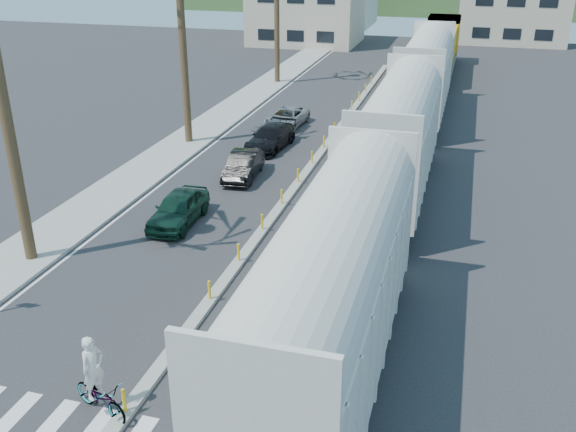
{
  "coord_description": "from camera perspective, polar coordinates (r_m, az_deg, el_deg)",
  "views": [
    {
      "loc": [
        7.93,
        -12.94,
        11.95
      ],
      "look_at": [
        1.83,
        8.63,
        2.0
      ],
      "focal_mm": 40.0,
      "sensor_mm": 36.0,
      "label": 1
    }
  ],
  "objects": [
    {
      "name": "ground",
      "position": [
        19.32,
        -12.73,
        -14.98
      ],
      "size": [
        140.0,
        140.0,
        0.0
      ],
      "primitive_type": "plane",
      "color": "#28282B",
      "rests_on": "ground"
    },
    {
      "name": "car_lead",
      "position": [
        28.86,
        -9.72,
        0.68
      ],
      "size": [
        1.97,
        4.34,
        1.44
      ],
      "primitive_type": "imported",
      "rotation": [
        0.0,
        0.0,
        0.03
      ],
      "color": "#103123",
      "rests_on": "ground"
    },
    {
      "name": "sidewalk",
      "position": [
        43.02,
        -7.4,
        7.71
      ],
      "size": [
        3.0,
        90.0,
        0.15
      ],
      "primitive_type": "cube",
      "color": "gray",
      "rests_on": "ground"
    },
    {
      "name": "car_second",
      "position": [
        34.01,
        -3.97,
        4.52
      ],
      "size": [
        2.15,
        4.37,
        1.36
      ],
      "primitive_type": "imported",
      "rotation": [
        0.0,
        0.0,
        0.09
      ],
      "color": "black",
      "rests_on": "ground"
    },
    {
      "name": "car_rear",
      "position": [
        43.25,
        -0.13,
        8.75
      ],
      "size": [
        2.76,
        4.78,
        1.24
      ],
      "primitive_type": "imported",
      "rotation": [
        0.0,
        0.0,
        -0.08
      ],
      "color": "#A6A9AB",
      "rests_on": "ground"
    },
    {
      "name": "rails",
      "position": [
        42.74,
        11.31,
        7.27
      ],
      "size": [
        1.56,
        100.0,
        0.06
      ],
      "color": "black",
      "rests_on": "ground"
    },
    {
      "name": "lane_markings",
      "position": [
        41.04,
        0.87,
        7.01
      ],
      "size": [
        9.42,
        90.0,
        0.01
      ],
      "color": "silver",
      "rests_on": "ground"
    },
    {
      "name": "median",
      "position": [
        35.86,
        2.11,
        4.6
      ],
      "size": [
        0.45,
        60.0,
        0.85
      ],
      "color": "gray",
      "rests_on": "ground"
    },
    {
      "name": "cyclist",
      "position": [
        18.44,
        -16.46,
        -14.64
      ],
      "size": [
        2.09,
        2.5,
        2.4
      ],
      "rotation": [
        0.0,
        0.0,
        1.19
      ],
      "color": "#9EA0A5",
      "rests_on": "ground"
    },
    {
      "name": "car_third",
      "position": [
        38.7,
        -1.57,
        6.99
      ],
      "size": [
        2.76,
        5.02,
        1.35
      ],
      "primitive_type": "imported",
      "rotation": [
        0.0,
        0.0,
        -0.09
      ],
      "color": "black",
      "rests_on": "ground"
    },
    {
      "name": "freight_train",
      "position": [
        36.55,
        10.83,
        9.18
      ],
      "size": [
        3.0,
        60.94,
        5.85
      ],
      "color": "beige",
      "rests_on": "ground"
    }
  ]
}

